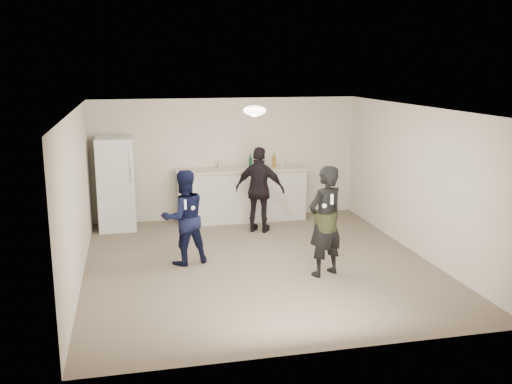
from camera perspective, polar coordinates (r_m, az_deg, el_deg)
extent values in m
plane|color=#6B5B4C|center=(9.33, 0.27, -7.17)|extent=(6.00, 6.00, 0.00)
plane|color=silver|center=(8.81, 0.29, 8.33)|extent=(6.00, 6.00, 0.00)
plane|color=beige|center=(11.88, -2.96, 3.34)|extent=(6.00, 0.00, 6.00)
plane|color=beige|center=(6.19, 6.52, -5.38)|extent=(6.00, 0.00, 6.00)
plane|color=beige|center=(8.80, -17.45, -0.49)|extent=(0.00, 6.00, 6.00)
plane|color=beige|center=(9.96, 15.90, 1.07)|extent=(0.00, 6.00, 6.00)
cube|color=beige|center=(11.74, -1.43, -0.36)|extent=(2.60, 0.56, 1.05)
cube|color=beige|center=(11.63, -1.44, 2.25)|extent=(2.68, 0.64, 0.04)
cube|color=white|center=(11.39, -13.82, 0.79)|extent=(0.70, 0.70, 1.80)
cylinder|color=silver|center=(10.95, -12.50, 2.53)|extent=(0.02, 0.02, 0.60)
ellipsoid|color=white|center=(9.10, -0.14, 8.15)|extent=(0.36, 0.36, 0.16)
cylinder|color=silver|center=(11.55, -3.60, 2.69)|extent=(0.08, 0.08, 0.17)
imported|color=#101745|center=(9.20, -7.21, -2.53)|extent=(0.88, 0.76, 1.54)
imported|color=black|center=(8.66, 6.95, -2.92)|extent=(0.73, 0.62, 1.70)
cylinder|color=#2E3417|center=(8.66, 6.95, -2.93)|extent=(0.34, 0.34, 0.28)
imported|color=black|center=(10.88, 0.39, 0.21)|extent=(1.04, 0.82, 1.65)
cube|color=white|center=(8.86, -7.09, -1.25)|extent=(0.04, 0.04, 0.15)
sphere|color=white|center=(8.92, -6.33, -1.60)|extent=(0.07, 0.07, 0.07)
cube|color=white|center=(8.33, 7.59, -0.73)|extent=(0.04, 0.04, 0.15)
sphere|color=white|center=(8.35, 6.86, -1.39)|extent=(0.07, 0.07, 0.07)
cylinder|color=#154C2D|center=(11.77, -0.55, 2.98)|extent=(0.07, 0.07, 0.20)
cylinder|color=#9E6F17|center=(11.82, 1.83, 3.06)|extent=(0.07, 0.07, 0.22)
cylinder|color=#134428|center=(11.76, 0.55, 3.15)|extent=(0.06, 0.06, 0.28)
cylinder|color=silver|center=(11.88, 2.67, 2.98)|extent=(0.07, 0.07, 0.17)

